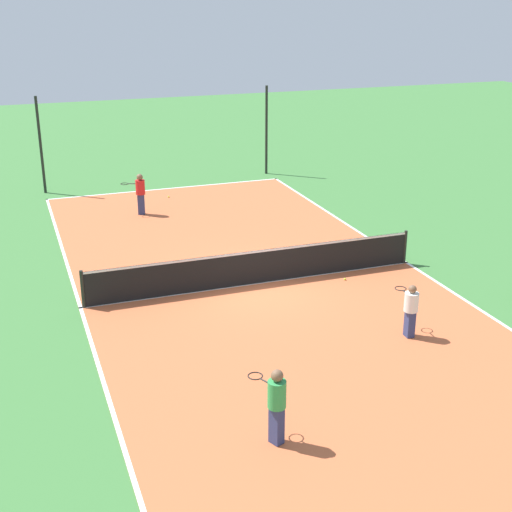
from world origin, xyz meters
TOP-DOWN VIEW (x-y plane):
  - ground_plane at (0.00, 0.00)m, footprint 80.00×80.00m
  - court_surface at (0.00, 0.00)m, footprint 10.45×23.32m
  - tennis_net at (0.00, 0.00)m, footprint 10.25×0.10m
  - player_far_green at (-2.35, -7.68)m, footprint 0.67×0.99m
  - player_far_white at (2.48, -4.58)m, footprint 0.39×0.95m
  - player_coach_red at (-1.84, 8.18)m, footprint 0.99×0.60m
  - tennis_ball_right_alley at (-0.09, 1.52)m, footprint 0.07×0.07m
  - tennis_ball_left_sideline at (-0.29, 10.16)m, footprint 0.07×0.07m
  - tennis_ball_near_net at (2.63, -0.68)m, footprint 0.07×0.07m
  - fence_post_back_left at (-5.14, 12.81)m, footprint 0.12×0.12m
  - fence_post_back_right at (5.14, 12.81)m, footprint 0.12×0.12m

SIDE VIEW (x-z plane):
  - ground_plane at x=0.00m, z-range 0.00..0.00m
  - court_surface at x=0.00m, z-range 0.00..0.02m
  - tennis_ball_right_alley at x=-0.09m, z-range 0.02..0.09m
  - tennis_ball_left_sideline at x=-0.29m, z-range 0.02..0.09m
  - tennis_ball_near_net at x=2.63m, z-range 0.02..0.09m
  - tennis_net at x=0.00m, z-range 0.03..1.12m
  - player_far_white at x=2.48m, z-range 0.11..1.51m
  - player_far_green at x=-2.35m, z-range 0.14..1.73m
  - player_coach_red at x=-1.84m, z-range 0.14..1.75m
  - fence_post_back_left at x=-5.14m, z-range 0.00..4.16m
  - fence_post_back_right at x=5.14m, z-range 0.00..4.16m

